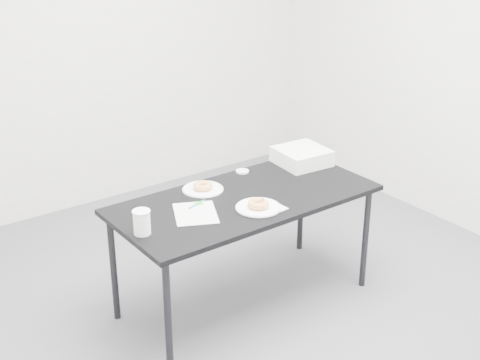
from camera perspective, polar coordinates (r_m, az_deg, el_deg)
floor at (r=3.90m, az=0.07°, el=-11.94°), size 4.00×4.00×0.00m
wall_back at (r=5.03m, az=-13.82°, el=12.29°), size 4.00×0.02×2.70m
table at (r=3.76m, az=0.41°, el=-2.18°), size 1.50×0.71×0.68m
scorecard at (r=3.56m, az=-3.82°, el=-2.84°), size 0.32×0.35×0.00m
logo_patch at (r=3.67m, az=-3.54°, el=-1.98°), size 0.06×0.06×0.00m
pen at (r=3.65m, az=-3.72°, el=-2.07°), size 0.13×0.05×0.01m
napkin at (r=3.61m, az=2.26°, el=-2.38°), size 0.18×0.18×0.00m
plate_near at (r=3.60m, az=1.57°, el=-2.37°), size 0.25×0.25×0.01m
donut_near at (r=3.59m, az=1.57°, el=-2.04°), size 0.12×0.12×0.04m
plate_far at (r=3.83m, az=-3.19°, el=-0.80°), size 0.24×0.24×0.01m
donut_far at (r=3.83m, az=-3.20°, el=-0.51°), size 0.12×0.12×0.04m
coffee_cup at (r=3.35m, az=-8.38°, el=-3.58°), size 0.08×0.08×0.13m
cup_lid at (r=4.07m, az=0.20°, el=0.74°), size 0.08×0.08×0.01m
bakery_box at (r=4.21m, az=5.29°, el=2.03°), size 0.32×0.32×0.10m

